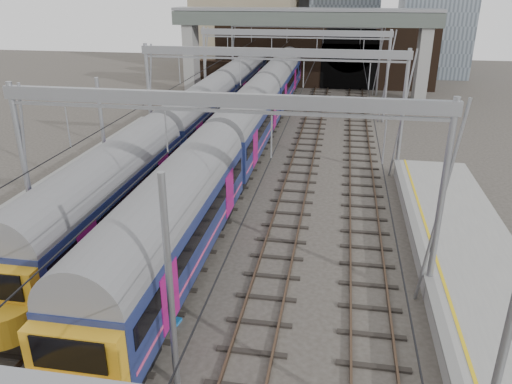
# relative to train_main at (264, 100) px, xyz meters

# --- Properties ---
(tracks) EXTENTS (14.40, 80.00, 0.22)m
(tracks) POSITION_rel_train_main_xyz_m (2.00, -16.98, -2.46)
(tracks) COLOR #4C3828
(tracks) RESTS_ON ground
(overhead_line) EXTENTS (16.80, 80.00, 8.00)m
(overhead_line) POSITION_rel_train_main_xyz_m (2.00, -10.49, 4.09)
(overhead_line) COLOR gray
(overhead_line) RESTS_ON ground
(retaining_wall) EXTENTS (28.00, 2.75, 9.00)m
(retaining_wall) POSITION_rel_train_main_xyz_m (3.40, 19.95, 1.86)
(retaining_wall) COLOR #2F1F15
(retaining_wall) RESTS_ON ground
(overbridge) EXTENTS (28.00, 3.00, 9.25)m
(overbridge) POSITION_rel_train_main_xyz_m (2.00, 14.02, 4.79)
(overbridge) COLOR gray
(overbridge) RESTS_ON ground
(train_main) EXTENTS (2.78, 64.32, 4.79)m
(train_main) POSITION_rel_train_main_xyz_m (0.00, 0.00, 0.00)
(train_main) COLOR black
(train_main) RESTS_ON ground
(train_second) EXTENTS (2.67, 61.76, 4.64)m
(train_second) POSITION_rel_train_main_xyz_m (-4.00, 1.33, -0.07)
(train_second) COLOR black
(train_second) RESTS_ON ground
(equip_cover_a) EXTENTS (0.95, 0.74, 0.10)m
(equip_cover_a) POSITION_rel_train_main_xyz_m (0.69, -27.08, -2.43)
(equip_cover_a) COLOR #1761B3
(equip_cover_a) RESTS_ON ground
(equip_cover_b) EXTENTS (0.89, 0.74, 0.09)m
(equip_cover_b) POSITION_rel_train_main_xyz_m (0.11, -27.83, -2.43)
(equip_cover_b) COLOR #1761B3
(equip_cover_b) RESTS_ON ground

